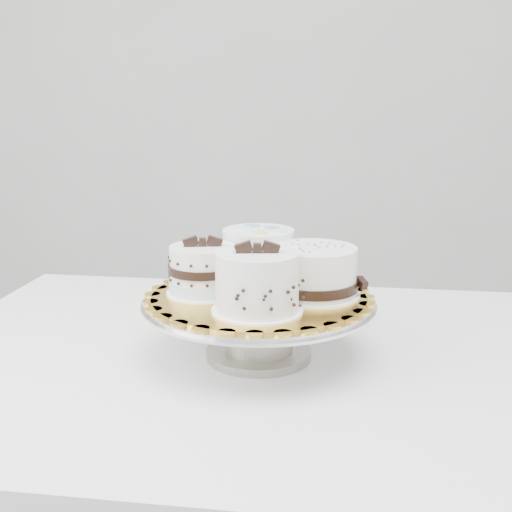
{
  "coord_description": "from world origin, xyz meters",
  "views": [
    {
      "loc": [
        0.13,
        -0.86,
        1.12
      ],
      "look_at": [
        0.09,
        0.02,
        0.9
      ],
      "focal_mm": 45.0,
      "sensor_mm": 36.0,
      "label": 1
    }
  ],
  "objects_px": {
    "cake_ribbon": "(314,273)",
    "cake_stand": "(259,317)",
    "cake_board": "(259,296)",
    "table": "(287,409)",
    "cake_swirl": "(257,284)",
    "cake_dots": "(258,255)",
    "cake_banded": "(203,272)"
  },
  "relations": [
    {
      "from": "cake_ribbon",
      "to": "cake_stand",
      "type": "bearing_deg",
      "value": 159.12
    },
    {
      "from": "cake_board",
      "to": "table",
      "type": "bearing_deg",
      "value": 10.28
    },
    {
      "from": "cake_board",
      "to": "cake_swirl",
      "type": "height_order",
      "value": "cake_swirl"
    },
    {
      "from": "cake_board",
      "to": "cake_dots",
      "type": "distance_m",
      "value": 0.09
    },
    {
      "from": "cake_swirl",
      "to": "cake_banded",
      "type": "height_order",
      "value": "cake_swirl"
    },
    {
      "from": "table",
      "to": "cake_stand",
      "type": "relative_size",
      "value": 3.57
    },
    {
      "from": "cake_ribbon",
      "to": "cake_swirl",
      "type": "bearing_deg",
      "value": -159.25
    },
    {
      "from": "cake_stand",
      "to": "cake_board",
      "type": "xyz_separation_m",
      "value": [
        -0.0,
        0.0,
        0.03
      ]
    },
    {
      "from": "cake_stand",
      "to": "cake_board",
      "type": "distance_m",
      "value": 0.03
    },
    {
      "from": "cake_stand",
      "to": "cake_dots",
      "type": "bearing_deg",
      "value": 92.4
    },
    {
      "from": "cake_swirl",
      "to": "table",
      "type": "bearing_deg",
      "value": 58.72
    },
    {
      "from": "cake_board",
      "to": "cake_dots",
      "type": "height_order",
      "value": "cake_dots"
    },
    {
      "from": "cake_banded",
      "to": "cake_ribbon",
      "type": "distance_m",
      "value": 0.16
    },
    {
      "from": "table",
      "to": "cake_ribbon",
      "type": "relative_size",
      "value": 7.42
    },
    {
      "from": "cake_board",
      "to": "cake_dots",
      "type": "relative_size",
      "value": 2.15
    },
    {
      "from": "cake_ribbon",
      "to": "cake_banded",
      "type": "bearing_deg",
      "value": 155.97
    },
    {
      "from": "cake_stand",
      "to": "cake_ribbon",
      "type": "distance_m",
      "value": 0.1
    },
    {
      "from": "cake_swirl",
      "to": "cake_banded",
      "type": "bearing_deg",
      "value": 132.18
    },
    {
      "from": "table",
      "to": "cake_board",
      "type": "relative_size",
      "value": 3.89
    },
    {
      "from": "cake_banded",
      "to": "cake_dots",
      "type": "bearing_deg",
      "value": 35.91
    },
    {
      "from": "table",
      "to": "cake_stand",
      "type": "distance_m",
      "value": 0.16
    },
    {
      "from": "table",
      "to": "cake_dots",
      "type": "height_order",
      "value": "cake_dots"
    },
    {
      "from": "cake_banded",
      "to": "cake_ribbon",
      "type": "height_order",
      "value": "cake_banded"
    },
    {
      "from": "cake_board",
      "to": "cake_banded",
      "type": "relative_size",
      "value": 2.86
    },
    {
      "from": "cake_board",
      "to": "cake_banded",
      "type": "height_order",
      "value": "cake_banded"
    },
    {
      "from": "cake_dots",
      "to": "cake_board",
      "type": "bearing_deg",
      "value": -65.24
    },
    {
      "from": "cake_board",
      "to": "cake_ribbon",
      "type": "height_order",
      "value": "cake_ribbon"
    },
    {
      "from": "table",
      "to": "cake_board",
      "type": "bearing_deg",
      "value": -163.8
    },
    {
      "from": "table",
      "to": "cake_ribbon",
      "type": "xyz_separation_m",
      "value": [
        0.04,
        -0.0,
        0.22
      ]
    },
    {
      "from": "cake_stand",
      "to": "cake_ribbon",
      "type": "height_order",
      "value": "cake_ribbon"
    },
    {
      "from": "table",
      "to": "cake_dots",
      "type": "relative_size",
      "value": 8.38
    },
    {
      "from": "cake_dots",
      "to": "cake_banded",
      "type": "bearing_deg",
      "value": -114.74
    }
  ]
}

